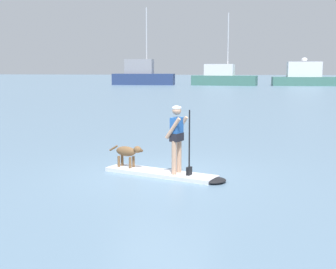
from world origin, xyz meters
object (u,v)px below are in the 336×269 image
dog (128,152)px  paddleboard (168,174)px  person_paddler (177,135)px  moored_boat_starboard (307,77)px  moored_boat_center (223,77)px  moored_boat_outer (142,75)px

dog → paddleboard: bearing=-18.6°
person_paddler → dog: person_paddler is taller
moored_boat_starboard → paddleboard: bearing=-98.4°
person_paddler → moored_boat_center: (-3.92, 64.71, 0.25)m
paddleboard → moored_boat_starboard: 66.77m
moored_boat_outer → moored_boat_center: moored_boat_outer is taller
paddleboard → moored_boat_starboard: moored_boat_starboard is taller
moored_boat_outer → paddleboard: bearing=-75.1°
paddleboard → moored_boat_center: size_ratio=0.28×
paddleboard → moored_boat_outer: (-17.37, 65.13, 1.57)m
person_paddler → moored_boat_center: bearing=93.5°
paddleboard → moored_boat_center: (-3.67, 64.63, 1.27)m
moored_boat_outer → dog: bearing=-75.9°
paddleboard → dog: 1.31m
paddleboard → moored_boat_center: moored_boat_center is taller
moored_boat_starboard → person_paddler: bearing=-98.2°
paddleboard → person_paddler: person_paddler is taller
moored_boat_outer → moored_boat_starboard: (27.14, 0.90, -0.19)m
dog → moored_boat_outer: size_ratio=0.08×
moored_boat_outer → moored_boat_center: (13.70, -0.51, -0.29)m
person_paddler → moored_boat_center: 64.83m
person_paddler → moored_boat_center: size_ratio=0.15×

